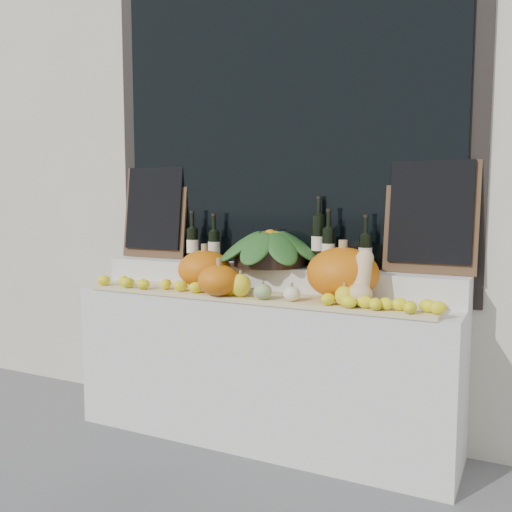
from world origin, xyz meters
TOP-DOWN VIEW (x-y plane):
  - storefront_facade at (0.00, 2.25)m, footprint 7.00×0.94m
  - display_sill at (0.00, 1.52)m, footprint 2.30×0.55m
  - rear_tier at (0.00, 1.68)m, footprint 2.30×0.25m
  - straw_bedding at (0.00, 1.40)m, footprint 2.10×0.32m
  - pumpkin_left at (-0.36, 1.47)m, footprint 0.41×0.41m
  - pumpkin_right at (0.51, 1.48)m, footprint 0.48×0.48m
  - pumpkin_center at (-0.15, 1.28)m, footprint 0.32×0.32m
  - butternut_squash at (0.65, 1.37)m, footprint 0.13×0.20m
  - decorative_gourds at (0.13, 1.30)m, footprint 0.81×0.14m
  - lemon_heap at (0.00, 1.29)m, footprint 2.20×0.16m
  - produce_bowl at (-0.01, 1.66)m, footprint 0.67×0.67m
  - wine_bottle_far_left at (-0.57, 1.67)m, footprint 0.08×0.08m
  - wine_bottle_near_left at (-0.41, 1.68)m, footprint 0.08×0.08m
  - wine_bottle_tall at (0.28, 1.72)m, footprint 0.08×0.08m
  - wine_bottle_near_right at (0.37, 1.65)m, footprint 0.08×0.08m
  - wine_bottle_far_right at (0.58, 1.66)m, footprint 0.08×0.08m
  - chalkboard_left at (-0.92, 1.74)m, footprint 0.50×0.11m
  - chalkboard_right at (0.92, 1.74)m, footprint 0.50×0.11m

SIDE VIEW (x-z plane):
  - display_sill at x=0.00m, z-range 0.00..0.88m
  - straw_bedding at x=0.00m, z-range 0.88..0.90m
  - lemon_heap at x=0.00m, z-range 0.91..0.97m
  - decorative_gourds at x=0.13m, z-range 0.88..1.03m
  - rear_tier at x=0.00m, z-range 0.88..1.04m
  - pumpkin_center at x=-0.15m, z-range 0.91..1.08m
  - pumpkin_left at x=-0.36m, z-range 0.91..1.13m
  - butternut_squash at x=0.65m, z-range 0.89..1.17m
  - pumpkin_right at x=0.51m, z-range 0.91..1.19m
  - wine_bottle_near_left at x=-0.41m, z-range 0.99..1.30m
  - wine_bottle_far_right at x=0.58m, z-range 0.99..1.31m
  - produce_bowl at x=-0.01m, z-range 1.03..1.26m
  - wine_bottle_far_left at x=-0.57m, z-range 0.99..1.31m
  - wine_bottle_near_right at x=0.37m, z-range 0.99..1.34m
  - wine_bottle_tall at x=0.28m, z-range 0.99..1.41m
  - chalkboard_left at x=-0.92m, z-range 1.05..1.67m
  - chalkboard_right at x=0.92m, z-range 1.05..1.67m
  - storefront_facade at x=0.00m, z-range 0.00..4.50m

